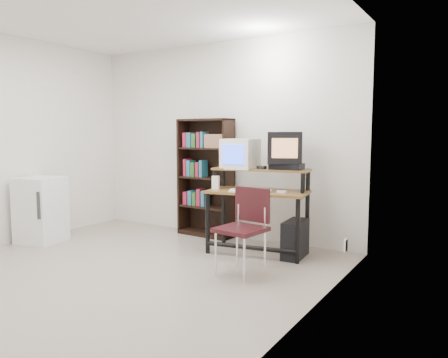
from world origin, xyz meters
The scene contains 18 objects.
floor centered at (0.00, 0.00, -0.01)m, with size 4.00×4.00×0.01m, color #A49888.
ceiling centered at (0.00, 0.00, 2.60)m, with size 4.00×4.00×0.01m, color white.
back_wall centered at (0.00, 2.00, 1.30)m, with size 4.00×0.01×2.60m, color white.
right_wall centered at (2.00, 0.00, 1.30)m, with size 0.01×4.00×2.60m, color white.
computer_desk centered at (0.88, 1.45, 0.68)m, with size 1.21×0.74×0.98m.
crt_monitor centered at (0.60, 1.50, 1.15)m, with size 0.40×0.40×0.36m.
vcr centered at (1.17, 1.58, 1.01)m, with size 0.36×0.26×0.08m, color black.
crt_tv centered at (1.14, 1.59, 1.23)m, with size 0.50×0.49×0.36m.
cd_spindle centered at (0.89, 1.49, 0.99)m, with size 0.12×0.12×0.05m, color #26262B.
keyboard centered at (0.85, 1.29, 0.74)m, with size 0.47×0.21×0.04m, color white.
mousepad centered at (1.21, 1.38, 0.72)m, with size 0.22×0.18×0.01m, color black.
mouse centered at (1.19, 1.39, 0.74)m, with size 0.10×0.06×0.03m, color white.
desk_speaker centered at (0.38, 1.30, 0.80)m, with size 0.08×0.07×0.17m, color white.
pc_tower centered at (1.33, 1.48, 0.21)m, with size 0.20×0.45×0.42m, color black.
school_chair centered at (1.12, 0.68, 0.53)m, with size 0.48×0.48×0.85m.
bookshelf centered at (-0.12, 1.85, 0.82)m, with size 0.81×0.31×1.58m.
mini_fridge centered at (-1.72, 0.43, 0.42)m, with size 0.59×0.59×0.84m.
wall_outlet centered at (1.99, 1.15, 0.30)m, with size 0.02×0.08×0.12m, color beige.
Camera 1 is at (3.16, -3.04, 1.39)m, focal length 35.00 mm.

